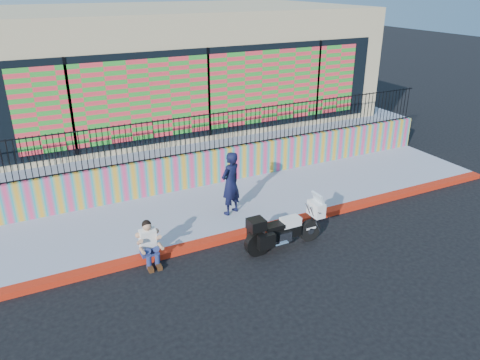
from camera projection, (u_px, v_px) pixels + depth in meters
ground at (272, 229)px, 12.56m from camera, size 90.00×90.00×0.00m
red_curb at (272, 226)px, 12.53m from camera, size 16.00×0.30×0.15m
sidewalk at (244, 202)px, 13.88m from camera, size 16.00×3.00×0.15m
mural_wall at (221, 165)px, 14.95m from camera, size 16.00×0.20×1.10m
metal_fence at (221, 131)px, 14.50m from camera, size 15.80×0.04×1.20m
elevated_platform at (170, 126)px, 19.17m from camera, size 16.00×10.00×1.25m
storefront_building at (167, 62)px, 17.95m from camera, size 14.00×8.06×4.00m
police_motorcycle at (283, 228)px, 11.46m from camera, size 2.09×0.69×1.30m
police_officer at (231, 183)px, 12.74m from camera, size 0.77×0.65×1.80m
seated_man at (150, 247)px, 10.84m from camera, size 0.54×0.71×1.06m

